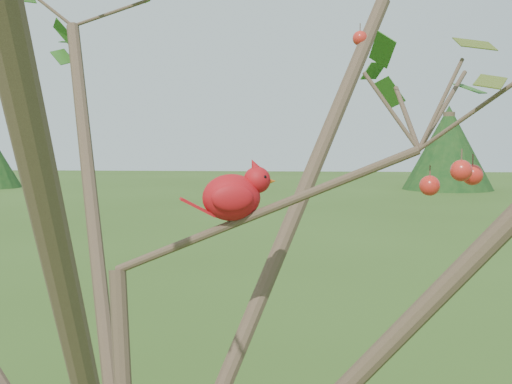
# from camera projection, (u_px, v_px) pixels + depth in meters

# --- Properties ---
(crabapple_tree) EXTENTS (2.35, 2.05, 2.95)m
(crabapple_tree) POSITION_uv_depth(u_px,v_px,m) (136.00, 193.00, 1.18)
(crabapple_tree) COLOR #3B2B20
(crabapple_tree) RESTS_ON ground
(cardinal) EXTENTS (0.19, 0.12, 0.14)m
(cardinal) POSITION_uv_depth(u_px,v_px,m) (235.00, 195.00, 1.28)
(cardinal) COLOR #B8130F
(cardinal) RESTS_ON ground
(distant_trees) EXTENTS (45.96, 12.78, 3.53)m
(distant_trees) POSITION_uv_depth(u_px,v_px,m) (299.00, 155.00, 25.18)
(distant_trees) COLOR #3B2B20
(distant_trees) RESTS_ON ground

